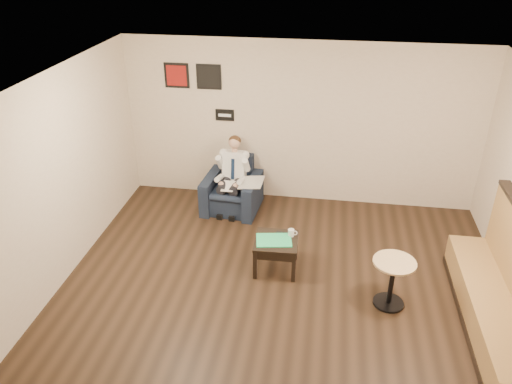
# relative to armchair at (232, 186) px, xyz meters

# --- Properties ---
(ground) EXTENTS (6.00, 6.00, 0.00)m
(ground) POSITION_rel_armchair_xyz_m (1.09, -2.42, -0.44)
(ground) COLOR black
(ground) RESTS_ON ground
(wall_back) EXTENTS (6.00, 0.02, 2.80)m
(wall_back) POSITION_rel_armchair_xyz_m (1.09, 0.58, 0.96)
(wall_back) COLOR beige
(wall_back) RESTS_ON ground
(wall_left) EXTENTS (0.02, 6.00, 2.80)m
(wall_left) POSITION_rel_armchair_xyz_m (-1.91, -2.42, 0.96)
(wall_left) COLOR beige
(wall_left) RESTS_ON ground
(ceiling) EXTENTS (6.00, 6.00, 0.02)m
(ceiling) POSITION_rel_armchair_xyz_m (1.09, -2.42, 2.36)
(ceiling) COLOR white
(ceiling) RESTS_ON wall_back
(seating_sign) EXTENTS (0.32, 0.02, 0.20)m
(seating_sign) POSITION_rel_armchair_xyz_m (-0.21, 0.56, 1.06)
(seating_sign) COLOR black
(seating_sign) RESTS_ON wall_back
(art_print_left) EXTENTS (0.42, 0.03, 0.42)m
(art_print_left) POSITION_rel_armchair_xyz_m (-1.01, 0.56, 1.71)
(art_print_left) COLOR maroon
(art_print_left) RESTS_ON wall_back
(art_print_right) EXTENTS (0.42, 0.03, 0.42)m
(art_print_right) POSITION_rel_armchair_xyz_m (-0.46, 0.56, 1.71)
(art_print_right) COLOR black
(art_print_right) RESTS_ON wall_back
(armchair) EXTENTS (0.98, 0.98, 0.88)m
(armchair) POSITION_rel_armchair_xyz_m (0.00, 0.00, 0.00)
(armchair) COLOR black
(armchair) RESTS_ON ground
(seated_man) EXTENTS (0.64, 0.91, 1.21)m
(seated_man) POSITION_rel_armchair_xyz_m (-0.01, -0.11, 0.16)
(seated_man) COLOR silver
(seated_man) RESTS_ON armchair
(lap_papers) EXTENTS (0.20, 0.29, 0.01)m
(lap_papers) POSITION_rel_armchair_xyz_m (-0.02, -0.21, 0.10)
(lap_papers) COLOR white
(lap_papers) RESTS_ON seated_man
(newspaper) EXTENTS (0.40, 0.49, 0.01)m
(newspaper) POSITION_rel_armchair_xyz_m (0.36, -0.13, 0.16)
(newspaper) COLOR silver
(newspaper) RESTS_ON armchair
(side_table) EXTENTS (0.61, 0.61, 0.49)m
(side_table) POSITION_rel_armchair_xyz_m (0.95, -1.60, -0.20)
(side_table) COLOR black
(side_table) RESTS_ON ground
(green_folder) EXTENTS (0.54, 0.42, 0.01)m
(green_folder) POSITION_rel_armchair_xyz_m (0.92, -1.62, 0.05)
(green_folder) COLOR #2BD87C
(green_folder) RESTS_ON side_table
(coffee_mug) EXTENTS (0.09, 0.09, 0.10)m
(coffee_mug) POSITION_rel_armchair_xyz_m (1.15, -1.46, 0.10)
(coffee_mug) COLOR white
(coffee_mug) RESTS_ON side_table
(smartphone) EXTENTS (0.16, 0.10, 0.01)m
(smartphone) POSITION_rel_armchair_xyz_m (1.00, -1.43, 0.05)
(smartphone) COLOR black
(smartphone) RESTS_ON side_table
(banquette) EXTENTS (0.63, 2.65, 1.36)m
(banquette) POSITION_rel_armchair_xyz_m (3.68, -2.37, 0.24)
(banquette) COLOR olive
(banquette) RESTS_ON ground
(cafe_table) EXTENTS (0.64, 0.64, 0.67)m
(cafe_table) POSITION_rel_armchair_xyz_m (2.50, -2.13, -0.10)
(cafe_table) COLOR tan
(cafe_table) RESTS_ON ground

